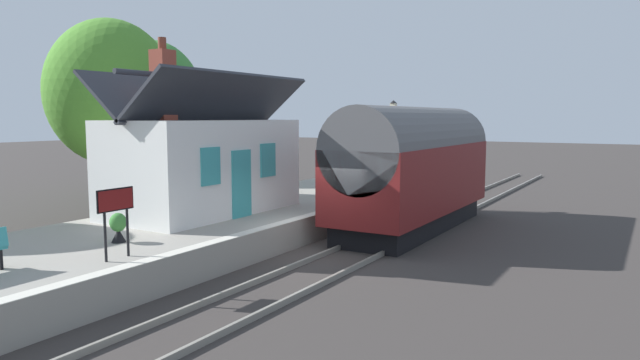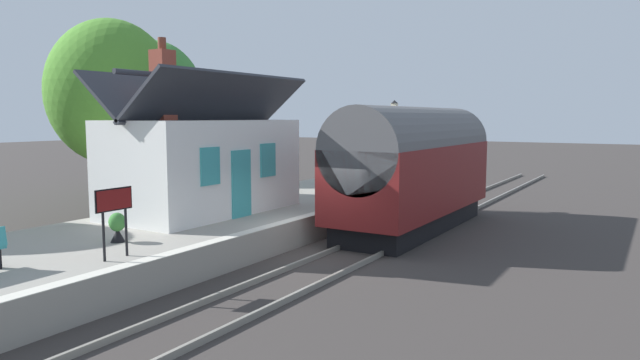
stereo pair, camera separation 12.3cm
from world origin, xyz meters
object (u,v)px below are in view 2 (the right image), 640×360
station_building (204,162)px  planter_edge_far (390,172)px  planter_edge_near (117,227)px  tree_far_left (155,102)px  bench_by_lamp (346,180)px  lamp_post_platform (394,127)px  station_sign_board (114,205)px  train (414,167)px  tree_behind_building (112,93)px  tree_mid_background (196,105)px

station_building → planter_edge_far: size_ratio=9.03×
planter_edge_near → tree_far_left: size_ratio=0.10×
bench_by_lamp → lamp_post_platform: bearing=-37.6°
bench_by_lamp → lamp_post_platform: 3.15m
lamp_post_platform → station_sign_board: size_ratio=2.45×
station_building → lamp_post_platform: (8.99, -2.77, 1.02)m
planter_edge_near → bench_by_lamp: bearing=-0.6°
station_building → planter_edge_far: (11.96, -1.30, -1.27)m
train → planter_edge_near: size_ratio=12.19×
planter_edge_near → tree_behind_building: bearing=51.1°
lamp_post_platform → tree_mid_background: size_ratio=0.57×
train → bench_by_lamp: size_ratio=6.44×
train → planter_edge_far: (7.10, 4.07, -0.98)m
planter_edge_far → tree_mid_background: tree_mid_background is taller
bench_by_lamp → tree_mid_background: tree_mid_background is taller
train → planter_edge_near: train is taller
bench_by_lamp → planter_edge_far: (4.77, 0.09, -0.10)m
station_building → tree_behind_building: (0.79, 5.32, 2.39)m
station_sign_board → bench_by_lamp: bearing=5.4°
train → tree_behind_building: bearing=110.9°
station_building → bench_by_lamp: 7.42m
tree_mid_background → planter_edge_near: bearing=-142.4°
station_sign_board → tree_mid_background: (17.09, 13.64, 2.63)m
tree_behind_building → tree_mid_background: bearing=28.3°
planter_edge_far → tree_far_left: 12.20m
bench_by_lamp → tree_behind_building: bearing=133.7°
tree_far_left → planter_edge_near: bearing=-136.6°
station_sign_board → tree_behind_building: tree_behind_building is taller
station_building → planter_edge_far: station_building is taller
planter_edge_far → station_sign_board: station_sign_board is taller
planter_edge_far → station_building: bearing=173.8°
planter_edge_near → planter_edge_far: bearing=-0.1°
planter_edge_near → station_sign_board: bearing=-130.5°
tree_behind_building → lamp_post_platform: bearing=-44.6°
tree_far_left → tree_mid_background: size_ratio=1.14×
bench_by_lamp → tree_behind_building: (-6.41, 6.70, 3.56)m
tree_far_left → tree_mid_background: tree_far_left is taller
planter_edge_far → tree_far_left: bearing=119.3°
planter_edge_far → tree_behind_building: 13.49m
planter_edge_far → tree_behind_building: (-11.17, 6.61, 3.66)m
train → tree_far_left: size_ratio=1.17×
train → tree_behind_building: (-4.08, 10.68, 2.68)m
bench_by_lamp → station_sign_board: station_sign_board is taller
train → tree_far_left: (1.36, 14.26, 2.48)m
train → station_sign_board: size_ratio=5.77×
tree_behind_building → tree_far_left: tree_far_left is taller
station_sign_board → tree_far_left: bearing=44.0°
bench_by_lamp → planter_edge_far: bearing=1.0°
planter_edge_far → planter_edge_near: bearing=179.9°
lamp_post_platform → tree_behind_building: size_ratio=0.50×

